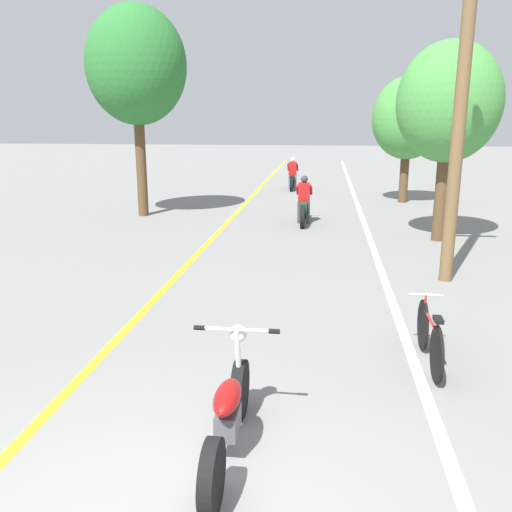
{
  "coord_description": "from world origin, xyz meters",
  "views": [
    {
      "loc": [
        1.16,
        -3.22,
        3.06
      ],
      "look_at": [
        0.1,
        5.14,
        0.9
      ],
      "focal_mm": 38.0,
      "sensor_mm": 36.0,
      "label": 1
    }
  ],
  "objects_px": {
    "utility_pole": "(462,88)",
    "roadside_tree_right_near": "(449,104)",
    "motorcycle_rider_lead": "(304,205)",
    "motorcycle_rider_far": "(292,177)",
    "motorcycle_foreground": "(229,414)",
    "bicycle_parked": "(430,337)",
    "roadside_tree_left": "(136,66)",
    "roadside_tree_right_far": "(408,119)"
  },
  "relations": [
    {
      "from": "roadside_tree_right_near",
      "to": "motorcycle_foreground",
      "type": "xyz_separation_m",
      "value": [
        -3.74,
        -9.67,
        -2.98
      ]
    },
    {
      "from": "roadside_tree_right_near",
      "to": "roadside_tree_left",
      "type": "bearing_deg",
      "value": 163.45
    },
    {
      "from": "motorcycle_rider_lead",
      "to": "motorcycle_rider_far",
      "type": "xyz_separation_m",
      "value": [
        -0.81,
        7.83,
        -0.01
      ]
    },
    {
      "from": "roadside_tree_right_far",
      "to": "motorcycle_foreground",
      "type": "bearing_deg",
      "value": -102.94
    },
    {
      "from": "motorcycle_rider_far",
      "to": "roadside_tree_left",
      "type": "bearing_deg",
      "value": -121.28
    },
    {
      "from": "roadside_tree_right_near",
      "to": "roadside_tree_left",
      "type": "distance_m",
      "value": 9.13
    },
    {
      "from": "roadside_tree_right_far",
      "to": "motorcycle_foreground",
      "type": "distance_m",
      "value": 16.82
    },
    {
      "from": "roadside_tree_right_near",
      "to": "motorcycle_foreground",
      "type": "bearing_deg",
      "value": -111.17
    },
    {
      "from": "motorcycle_foreground",
      "to": "motorcycle_rider_lead",
      "type": "height_order",
      "value": "motorcycle_rider_lead"
    },
    {
      "from": "utility_pole",
      "to": "bicycle_parked",
      "type": "xyz_separation_m",
      "value": [
        -1.0,
        -3.82,
        -3.2
      ]
    },
    {
      "from": "roadside_tree_right_near",
      "to": "roadside_tree_right_far",
      "type": "bearing_deg",
      "value": 90.19
    },
    {
      "from": "roadside_tree_right_far",
      "to": "motorcycle_rider_lead",
      "type": "relative_size",
      "value": 2.07
    },
    {
      "from": "roadside_tree_left",
      "to": "roadside_tree_right_far",
      "type": "bearing_deg",
      "value": 24.48
    },
    {
      "from": "roadside_tree_right_far",
      "to": "motorcycle_rider_lead",
      "type": "height_order",
      "value": "roadside_tree_right_far"
    },
    {
      "from": "roadside_tree_right_near",
      "to": "bicycle_parked",
      "type": "relative_size",
      "value": 2.97
    },
    {
      "from": "motorcycle_foreground",
      "to": "motorcycle_rider_far",
      "type": "bearing_deg",
      "value": 91.72
    },
    {
      "from": "roadside_tree_left",
      "to": "utility_pole",
      "type": "bearing_deg",
      "value": -37.41
    },
    {
      "from": "utility_pole",
      "to": "roadside_tree_left",
      "type": "bearing_deg",
      "value": 142.59
    },
    {
      "from": "roadside_tree_right_near",
      "to": "motorcycle_foreground",
      "type": "relative_size",
      "value": 2.37
    },
    {
      "from": "bicycle_parked",
      "to": "motorcycle_rider_lead",
      "type": "bearing_deg",
      "value": 101.85
    },
    {
      "from": "utility_pole",
      "to": "motorcycle_foreground",
      "type": "relative_size",
      "value": 3.39
    },
    {
      "from": "roadside_tree_left",
      "to": "motorcycle_foreground",
      "type": "bearing_deg",
      "value": -68.03
    },
    {
      "from": "utility_pole",
      "to": "motorcycle_rider_far",
      "type": "bearing_deg",
      "value": 105.74
    },
    {
      "from": "roadside_tree_left",
      "to": "bicycle_parked",
      "type": "xyz_separation_m",
      "value": [
        7.14,
        -10.05,
        -4.19
      ]
    },
    {
      "from": "utility_pole",
      "to": "roadside_tree_right_near",
      "type": "xyz_separation_m",
      "value": [
        0.55,
        3.64,
        -0.18
      ]
    },
    {
      "from": "roadside_tree_right_far",
      "to": "motorcycle_rider_far",
      "type": "bearing_deg",
      "value": 143.11
    },
    {
      "from": "roadside_tree_left",
      "to": "motorcycle_foreground",
      "type": "relative_size",
      "value": 3.09
    },
    {
      "from": "utility_pole",
      "to": "roadside_tree_left",
      "type": "height_order",
      "value": "utility_pole"
    },
    {
      "from": "roadside_tree_right_near",
      "to": "bicycle_parked",
      "type": "bearing_deg",
      "value": -101.72
    },
    {
      "from": "bicycle_parked",
      "to": "motorcycle_rider_far",
      "type": "bearing_deg",
      "value": 99.16
    },
    {
      "from": "motorcycle_rider_far",
      "to": "bicycle_parked",
      "type": "relative_size",
      "value": 1.19
    },
    {
      "from": "motorcycle_rider_far",
      "to": "bicycle_parked",
      "type": "height_order",
      "value": "motorcycle_rider_far"
    },
    {
      "from": "motorcycle_rider_far",
      "to": "bicycle_parked",
      "type": "bearing_deg",
      "value": -80.84
    },
    {
      "from": "utility_pole",
      "to": "roadside_tree_right_far",
      "type": "bearing_deg",
      "value": 87.02
    },
    {
      "from": "utility_pole",
      "to": "roadside_tree_right_near",
      "type": "relative_size",
      "value": 1.43
    },
    {
      "from": "roadside_tree_left",
      "to": "motorcycle_foreground",
      "type": "distance_m",
      "value": 13.84
    },
    {
      "from": "roadside_tree_right_near",
      "to": "motorcycle_rider_lead",
      "type": "distance_m",
      "value": 4.92
    },
    {
      "from": "utility_pole",
      "to": "roadside_tree_right_near",
      "type": "distance_m",
      "value": 3.69
    },
    {
      "from": "utility_pole",
      "to": "roadside_tree_left",
      "type": "xyz_separation_m",
      "value": [
        -8.13,
        6.22,
        0.99
      ]
    },
    {
      "from": "roadside_tree_right_near",
      "to": "motorcycle_rider_far",
      "type": "height_order",
      "value": "roadside_tree_right_near"
    },
    {
      "from": "motorcycle_rider_lead",
      "to": "motorcycle_rider_far",
      "type": "relative_size",
      "value": 1.12
    },
    {
      "from": "utility_pole",
      "to": "roadside_tree_right_near",
      "type": "bearing_deg",
      "value": 81.4
    }
  ]
}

